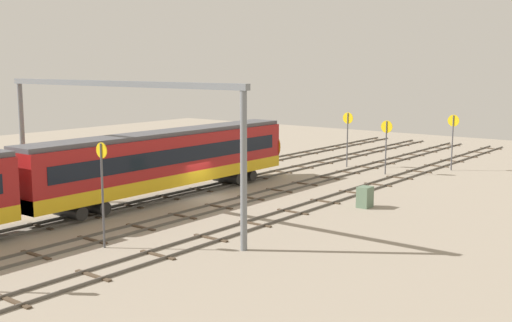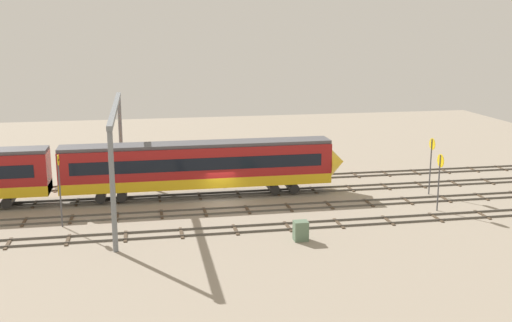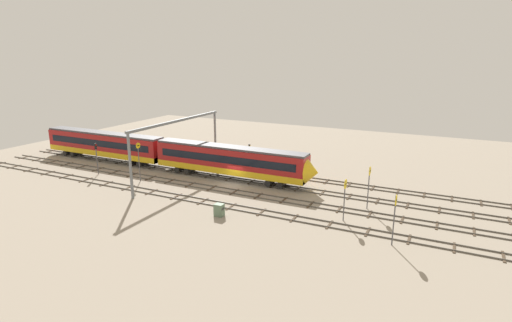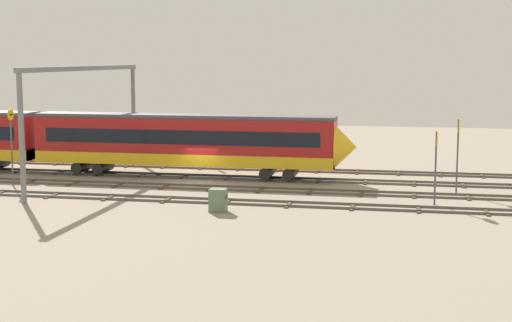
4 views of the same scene
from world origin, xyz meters
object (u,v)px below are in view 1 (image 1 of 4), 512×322
at_px(relay_cabinet, 365,197).
at_px(speed_sign_near_foreground, 102,182).
at_px(speed_sign_mid_trackside, 386,138).
at_px(signal_light_trackside_approach, 108,155).
at_px(speed_sign_distant_end, 453,133).
at_px(train, 21,187).
at_px(overhead_gantry, 114,114).
at_px(speed_sign_far_trackside, 348,130).

bearing_deg(relay_cabinet, speed_sign_near_foreground, 159.74).
distance_m(speed_sign_mid_trackside, relay_cabinet, 14.20).
height_order(speed_sign_near_foreground, signal_light_trackside_approach, speed_sign_near_foreground).
bearing_deg(speed_sign_distant_end, train, 162.08).
bearing_deg(relay_cabinet, overhead_gantry, 141.74).
height_order(speed_sign_distant_end, signal_light_trackside_approach, speed_sign_distant_end).
bearing_deg(relay_cabinet, speed_sign_mid_trackside, 20.64).
height_order(speed_sign_near_foreground, relay_cabinet, speed_sign_near_foreground).
height_order(overhead_gantry, speed_sign_near_foreground, overhead_gantry).
distance_m(train, overhead_gantry, 6.87).
relative_size(overhead_gantry, speed_sign_mid_trackside, 4.32).
xyz_separation_m(speed_sign_mid_trackside, speed_sign_distant_end, (5.77, -3.85, 0.20)).
xyz_separation_m(overhead_gantry, speed_sign_distant_end, (31.87, -9.20, -3.23)).
bearing_deg(train, overhead_gantry, -28.78).
height_order(speed_sign_mid_trackside, speed_sign_far_trackside, speed_sign_far_trackside).
distance_m(overhead_gantry, relay_cabinet, 17.64).
distance_m(speed_sign_near_foreground, speed_sign_mid_trackside, 30.35).
bearing_deg(train, speed_sign_near_foreground, -84.25).
bearing_deg(signal_light_trackside_approach, speed_sign_distant_end, -36.54).
bearing_deg(speed_sign_mid_trackside, signal_light_trackside_approach, 142.65).
bearing_deg(signal_light_trackside_approach, overhead_gantry, -126.59).
distance_m(signal_light_trackside_approach, relay_cabinet, 20.60).
distance_m(speed_sign_distant_end, signal_light_trackside_approach, 31.09).
relative_size(train, overhead_gantry, 2.42).
height_order(train, overhead_gantry, overhead_gantry).
bearing_deg(overhead_gantry, signal_light_trackside_approach, 53.41).
xyz_separation_m(overhead_gantry, speed_sign_far_trackside, (27.73, -0.51, -3.19)).
relative_size(speed_sign_near_foreground, signal_light_trackside_approach, 1.44).
xyz_separation_m(train, overhead_gantry, (4.87, -2.68, 4.04)).
bearing_deg(speed_sign_near_foreground, train, 95.75).
xyz_separation_m(speed_sign_far_trackside, relay_cabinet, (-14.70, -9.77, -2.79)).
distance_m(overhead_gantry, speed_sign_far_trackside, 27.92).
bearing_deg(signal_light_trackside_approach, speed_sign_near_foreground, -130.07).
distance_m(speed_sign_far_trackside, relay_cabinet, 17.87).
xyz_separation_m(train, relay_cabinet, (17.90, -12.95, -1.94)).
bearing_deg(relay_cabinet, speed_sign_distant_end, 3.26).
bearing_deg(relay_cabinet, train, 144.11).
distance_m(speed_sign_near_foreground, signal_light_trackside_approach, 17.29).
xyz_separation_m(speed_sign_mid_trackside, signal_light_trackside_approach, (-19.20, 14.65, -0.67)).
height_order(speed_sign_far_trackside, speed_sign_distant_end, speed_sign_far_trackside).
bearing_deg(overhead_gantry, speed_sign_mid_trackside, -11.59).
relative_size(speed_sign_near_foreground, relay_cabinet, 3.93).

